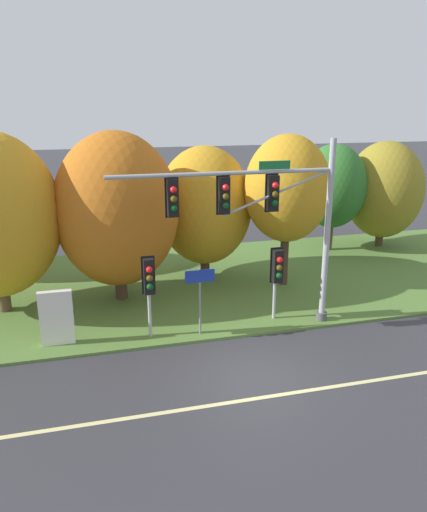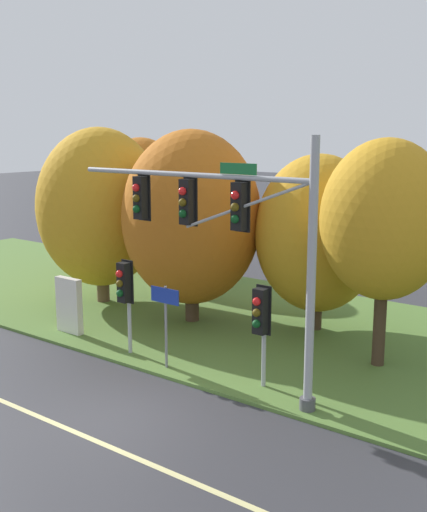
# 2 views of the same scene
# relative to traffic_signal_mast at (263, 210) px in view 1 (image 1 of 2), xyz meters

# --- Properties ---
(ground_plane) EXTENTS (160.00, 160.00, 0.00)m
(ground_plane) POSITION_rel_traffic_signal_mast_xyz_m (-1.19, -2.99, -4.43)
(ground_plane) COLOR #333338
(lane_stripe) EXTENTS (36.00, 0.16, 0.01)m
(lane_stripe) POSITION_rel_traffic_signal_mast_xyz_m (-1.19, -4.19, -4.43)
(lane_stripe) COLOR beige
(lane_stripe) RESTS_ON ground
(grass_verge) EXTENTS (48.00, 11.50, 0.10)m
(grass_verge) POSITION_rel_traffic_signal_mast_xyz_m (-1.19, 5.26, -4.38)
(grass_verge) COLOR #517533
(grass_verge) RESTS_ON ground
(traffic_signal_mast) EXTENTS (7.88, 0.49, 6.69)m
(traffic_signal_mast) POSITION_rel_traffic_signal_mast_xyz_m (0.00, 0.00, 0.00)
(traffic_signal_mast) COLOR #9EA0A5
(traffic_signal_mast) RESTS_ON grass_verge
(pedestrian_signal_near_kerb) EXTENTS (0.46, 0.55, 2.81)m
(pedestrian_signal_near_kerb) POSITION_rel_traffic_signal_mast_xyz_m (0.76, 0.42, -2.34)
(pedestrian_signal_near_kerb) COLOR #9EA0A5
(pedestrian_signal_near_kerb) RESTS_ON grass_verge
(pedestrian_signal_further_along) EXTENTS (0.46, 0.55, 2.95)m
(pedestrian_signal_further_along) POSITION_rel_traffic_signal_mast_xyz_m (-3.96, 0.12, -2.22)
(pedestrian_signal_further_along) COLOR #9EA0A5
(pedestrian_signal_further_along) RESTS_ON grass_verge
(route_sign_post) EXTENTS (1.04, 0.08, 2.43)m
(route_sign_post) POSITION_rel_traffic_signal_mast_xyz_m (-2.23, 0.02, -2.67)
(route_sign_post) COLOR slate
(route_sign_post) RESTS_ON grass_verge
(tree_behind_signpost) EXTENTS (4.93, 4.93, 6.84)m
(tree_behind_signpost) POSITION_rel_traffic_signal_mast_xyz_m (-4.64, 4.12, -0.58)
(tree_behind_signpost) COLOR #423021
(tree_behind_signpost) RESTS_ON grass_verge
(tree_mid_verge) EXTENTS (4.29, 4.29, 6.04)m
(tree_mid_verge) POSITION_rel_traffic_signal_mast_xyz_m (-0.60, 5.96, -0.99)
(tree_mid_verge) COLOR #423021
(tree_mid_verge) RESTS_ON grass_verge
(tree_tall_centre) EXTENTS (3.67, 3.67, 6.60)m
(tree_tall_centre) POSITION_rel_traffic_signal_mast_xyz_m (2.55, 4.00, -0.04)
(tree_tall_centre) COLOR #423021
(tree_tall_centre) RESTS_ON grass_verge
(tree_right_far) EXTENTS (3.58, 3.58, 5.77)m
(tree_right_far) POSITION_rel_traffic_signal_mast_xyz_m (7.09, 8.44, -0.81)
(tree_right_far) COLOR brown
(tree_right_far) RESTS_ON grass_verge
(tree_furthest_back) EXTENTS (4.26, 4.26, 5.86)m
(tree_furthest_back) POSITION_rel_traffic_signal_mast_xyz_m (10.24, 8.45, -1.15)
(tree_furthest_back) COLOR #4C3823
(tree_furthest_back) RESTS_ON grass_verge
(info_kiosk) EXTENTS (1.10, 0.24, 1.90)m
(info_kiosk) POSITION_rel_traffic_signal_mast_xyz_m (-7.05, 0.49, -3.39)
(info_kiosk) COLOR silver
(info_kiosk) RESTS_ON grass_verge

